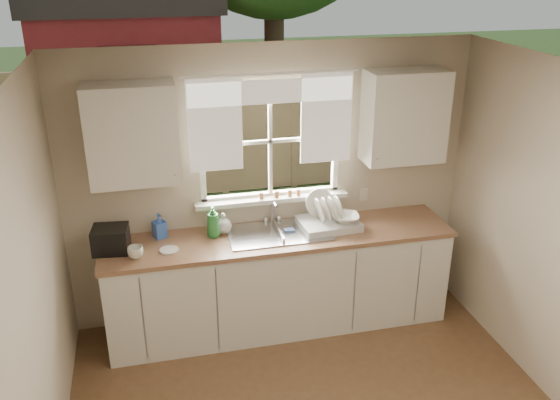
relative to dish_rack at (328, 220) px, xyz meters
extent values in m
cube|color=beige|center=(-0.46, 0.27, -0.40)|extent=(3.60, 0.02, 1.15)
cube|color=beige|center=(-0.46, 0.27, 1.35)|extent=(3.60, 0.02, 0.35)
cube|color=beige|center=(-1.66, 0.27, 0.67)|extent=(1.20, 0.02, 1.00)
cube|color=beige|center=(0.74, 0.27, 0.67)|extent=(1.20, 0.02, 1.00)
cube|color=beige|center=(-2.26, -1.73, 0.27)|extent=(0.02, 4.00, 2.50)
cube|color=silver|center=(-0.46, -1.73, 1.52)|extent=(3.60, 4.00, 0.02)
cube|color=white|center=(-0.46, 0.29, 0.17)|extent=(1.30, 0.06, 0.05)
cube|color=white|center=(-0.46, 0.29, 1.17)|extent=(1.30, 0.06, 0.05)
cube|color=white|center=(-1.06, 0.29, 0.67)|extent=(0.05, 0.06, 1.05)
cube|color=white|center=(0.14, 0.29, 0.67)|extent=(0.05, 0.06, 1.05)
cube|color=white|center=(-0.46, 0.29, 0.67)|extent=(0.03, 0.04, 1.00)
cube|color=white|center=(-0.46, 0.29, 0.67)|extent=(1.20, 0.04, 0.03)
cube|color=white|center=(-0.46, 0.23, 0.15)|extent=(1.38, 0.14, 0.04)
cylinder|color=white|center=(-0.46, 0.21, 1.27)|extent=(1.50, 0.02, 0.02)
cube|color=white|center=(-0.94, 0.22, 0.87)|extent=(0.45, 0.02, 0.80)
cube|color=white|center=(0.02, 0.22, 0.87)|extent=(0.45, 0.02, 0.80)
cube|color=white|center=(-0.46, 0.22, 1.12)|extent=(1.40, 0.02, 0.20)
cube|color=silver|center=(-0.46, -0.05, -0.54)|extent=(3.00, 0.62, 0.87)
cube|color=#8E6447|center=(-0.46, -0.05, -0.09)|extent=(3.04, 0.65, 0.04)
cube|color=silver|center=(-1.61, 0.09, 0.87)|extent=(0.70, 0.33, 0.80)
cube|color=silver|center=(0.69, 0.09, 0.87)|extent=(0.70, 0.33, 0.80)
cube|color=beige|center=(0.42, 0.25, 0.10)|extent=(0.08, 0.01, 0.12)
cylinder|color=brown|center=(-0.30, 0.21, 0.20)|extent=(0.04, 0.04, 0.06)
cylinder|color=brown|center=(-0.56, 0.21, 0.20)|extent=(0.04, 0.04, 0.06)
cylinder|color=brown|center=(-0.42, 0.21, 0.20)|extent=(0.04, 0.04, 0.06)
cylinder|color=brown|center=(-0.22, 0.21, 0.20)|extent=(0.04, 0.04, 0.06)
cube|color=#335421|center=(-0.46, 5.27, -1.00)|extent=(20.00, 10.00, 0.02)
cube|color=#987A54|center=(-0.46, 3.27, -0.08)|extent=(8.00, 0.10, 1.80)
cube|color=maroon|center=(-1.66, 6.77, 0.12)|extent=(3.00, 3.00, 2.20)
cube|color=black|center=(-1.66, 6.77, 1.37)|extent=(3.20, 3.20, 0.30)
cylinder|color=#423021|center=(0.94, 6.27, 0.62)|extent=(0.36, 0.36, 3.20)
cube|color=#B7B7BC|center=(-0.46, -0.02, -0.15)|extent=(0.84, 0.46, 0.18)
cube|color=#B7B7BC|center=(-0.46, -0.02, -0.06)|extent=(0.88, 0.50, 0.01)
cube|color=#B7B7BC|center=(-0.46, -0.02, -0.09)|extent=(0.02, 0.41, 0.14)
cylinder|color=silver|center=(-0.46, 0.23, 0.04)|extent=(0.03, 0.03, 0.22)
cylinder|color=silver|center=(-0.46, 0.15, 0.15)|extent=(0.02, 0.18, 0.02)
sphere|color=silver|center=(-0.52, 0.23, -0.04)|extent=(0.05, 0.05, 0.05)
sphere|color=silver|center=(-0.40, 0.23, -0.04)|extent=(0.05, 0.05, 0.05)
cube|color=silver|center=(0.00, -0.01, -0.03)|extent=(0.54, 0.42, 0.07)
cylinder|color=white|center=(-0.05, 0.11, 0.12)|extent=(0.26, 0.09, 0.25)
cylinder|color=white|center=(-0.09, -0.01, 0.11)|extent=(0.08, 0.22, 0.22)
cylinder|color=white|center=(-0.03, -0.01, 0.11)|extent=(0.08, 0.22, 0.22)
cylinder|color=white|center=(0.03, 0.00, 0.11)|extent=(0.08, 0.22, 0.22)
cylinder|color=white|center=(0.09, 0.00, 0.11)|extent=(0.08, 0.22, 0.22)
imported|color=white|center=(0.14, -0.05, 0.03)|extent=(0.27, 0.27, 0.06)
imported|color=#2B8539|center=(-1.01, 0.05, 0.08)|extent=(0.13, 0.13, 0.29)
imported|color=blue|center=(-1.46, 0.13, 0.04)|extent=(0.13, 0.13, 0.22)
imported|color=beige|center=(-0.92, 0.10, 0.03)|extent=(0.18, 0.18, 0.18)
cylinder|color=silver|center=(-1.40, -0.13, -0.06)|extent=(0.16, 0.16, 0.01)
imported|color=silver|center=(-1.67, -0.19, -0.02)|extent=(0.13, 0.13, 0.10)
cube|color=black|center=(-1.86, -0.02, 0.04)|extent=(0.31, 0.28, 0.21)
camera|label=1|loc=(-1.51, -4.52, 2.22)|focal=38.00mm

